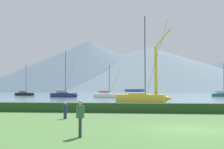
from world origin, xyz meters
TOP-DOWN VIEW (x-y plane):
  - ground_plane at (0.00, 0.00)m, footprint 1000.00×1000.00m
  - harbor_water at (0.00, 137.00)m, footprint 320.00×246.00m
  - hedge_line at (0.00, 11.00)m, footprint 80.00×1.20m
  - sailboat_slip_0 at (19.85, 76.60)m, footprint 6.90×2.88m
  - sailboat_slip_2 at (-12.04, 56.42)m, footprint 7.54×2.94m
  - sailboat_slip_3 at (-24.85, 62.88)m, footprint 8.33×4.53m
  - sailboat_slip_4 at (-3.19, 33.79)m, footprint 9.48×4.00m
  - sailboat_slip_5 at (-44.69, 83.37)m, footprint 7.31×2.97m
  - person_seated_viewer at (-8.07, 4.62)m, footprint 0.36×0.55m
  - person_standing_walker at (-5.12, -3.43)m, footprint 0.36×0.56m
  - dock_crane at (0.16, 68.13)m, footprint 5.34×2.00m
  - distant_hill_west_ridge at (-72.10, 331.93)m, footprint 259.93×259.93m
  - distant_hill_east_ridge at (-2.05, 340.27)m, footprint 304.27×304.27m

SIDE VIEW (x-z plane):
  - ground_plane at x=0.00m, z-range 0.00..0.00m
  - harbor_water at x=0.00m, z-range 0.00..0.00m
  - hedge_line at x=0.00m, z-range 0.00..0.88m
  - sailboat_slip_0 at x=19.85m, z-range -4.33..5.49m
  - sailboat_slip_2 at x=-12.04m, z-range -3.42..4.64m
  - sailboat_slip_5 at x=-44.69m, z-range -4.90..6.13m
  - person_seated_viewer at x=-8.07m, z-range 0.06..1.31m
  - sailboat_slip_3 at x=-24.85m, z-range -5.54..6.94m
  - sailboat_slip_4 at x=-3.19m, z-range -6.40..8.00m
  - person_standing_walker at x=-5.12m, z-range 0.15..1.80m
  - dock_crane at x=0.16m, z-range -3.36..15.83m
  - distant_hill_east_ridge at x=-2.05m, z-range 0.00..52.66m
  - distant_hill_west_ridge at x=-72.10m, z-range 0.00..59.30m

